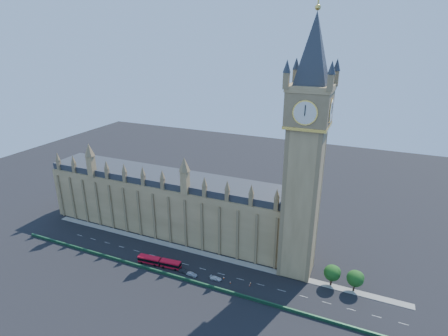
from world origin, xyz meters
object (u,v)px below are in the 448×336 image
at_px(car_grey, 183,271).
at_px(car_white, 216,278).
at_px(red_bus, 159,262).
at_px(car_silver, 192,274).

xyz_separation_m(car_grey, car_white, (13.52, 0.92, -0.01)).
bearing_deg(red_bus, car_silver, -7.85).
distance_m(car_grey, car_white, 13.55).
height_order(car_grey, car_silver, car_grey).
bearing_deg(car_silver, car_white, -78.91).
bearing_deg(car_grey, car_silver, -94.58).
relative_size(red_bus, car_silver, 4.51).
bearing_deg(car_grey, car_white, -81.78).
xyz_separation_m(car_grey, car_silver, (4.00, -0.63, -0.00)).
distance_m(car_grey, car_silver, 4.05).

